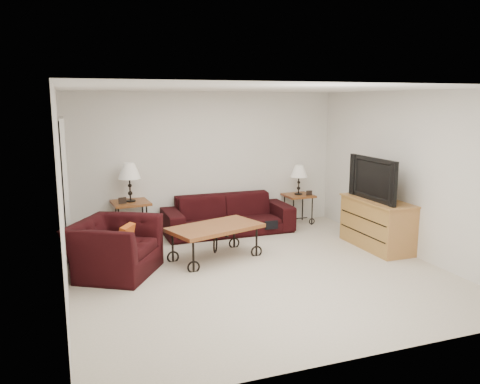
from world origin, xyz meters
name	(u,v)px	position (x,y,z in m)	size (l,w,h in m)	color
ground	(257,271)	(0.00, 0.00, 0.00)	(5.00, 5.00, 0.00)	beige
wall_back	(206,161)	(0.00, 2.50, 1.25)	(5.00, 0.02, 2.50)	silver
wall_front	(364,228)	(0.00, -2.50, 1.25)	(5.00, 0.02, 2.50)	silver
wall_left	(62,195)	(-2.50, 0.00, 1.25)	(0.02, 5.00, 2.50)	silver
wall_right	(409,174)	(2.50, 0.00, 1.25)	(0.02, 5.00, 2.50)	silver
ceiling	(258,89)	(0.00, 0.00, 2.50)	(5.00, 5.00, 0.00)	white
doorway	(65,190)	(-2.47, 1.65, 1.02)	(0.08, 0.94, 2.04)	black
sofa	(228,215)	(0.25, 2.02, 0.34)	(2.30, 0.90, 0.67)	black
side_table_left	(131,220)	(-1.44, 2.20, 0.33)	(0.61, 0.61, 0.66)	brown
side_table_right	(298,209)	(1.74, 2.20, 0.28)	(0.52, 0.52, 0.57)	brown
lamp_left	(130,182)	(-1.44, 2.20, 0.99)	(0.37, 0.37, 0.66)	black
lamp_right	(299,180)	(1.74, 2.20, 0.85)	(0.32, 0.32, 0.57)	black
photo_frame_left	(122,201)	(-1.59, 2.05, 0.72)	(0.13, 0.02, 0.11)	black
photo_frame_right	(309,193)	(1.89, 2.05, 0.62)	(0.11, 0.02, 0.09)	black
coffee_table	(215,242)	(-0.39, 0.70, 0.26)	(1.36, 0.74, 0.51)	brown
armchair	(115,248)	(-1.88, 0.56, 0.37)	(1.15, 1.00, 0.75)	black
throw_pillow	(126,237)	(-1.72, 0.51, 0.52)	(0.34, 0.09, 0.34)	#C05118
tv_stand	(377,224)	(2.23, 0.36, 0.40)	(0.55, 1.32, 0.79)	#C47648
television	(378,179)	(2.21, 0.36, 1.13)	(1.18, 0.16, 0.68)	black
backpack	(268,221)	(0.91, 1.72, 0.24)	(0.36, 0.28, 0.47)	black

